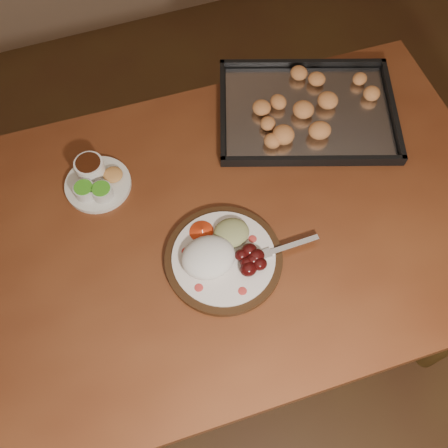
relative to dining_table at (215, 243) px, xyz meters
name	(u,v)px	position (x,y,z in m)	size (l,w,h in m)	color
ground	(229,398)	(-0.06, -0.30, -0.65)	(4.00, 4.00, 0.00)	#503A1B
dining_table	(215,243)	(0.00, 0.00, 0.00)	(1.53, 0.95, 0.75)	brown
dinner_plate	(222,255)	(-0.01, -0.09, 0.12)	(0.38, 0.28, 0.07)	black
condiment_saucer	(95,180)	(-0.25, 0.22, 0.12)	(0.17, 0.17, 0.06)	silver
baking_tray	(307,110)	(0.36, 0.25, 0.11)	(0.58, 0.50, 0.05)	black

